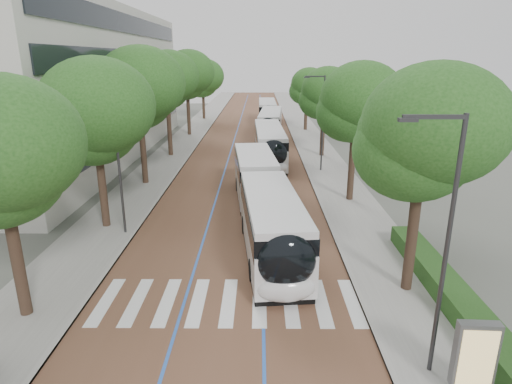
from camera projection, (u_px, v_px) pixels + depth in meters
ground at (222, 316)px, 16.41m from camera, size 160.00×160.00×0.00m
road at (248, 135)px, 54.55m from camera, size 11.00×140.00×0.02m
sidewalk_left at (190, 135)px, 54.59m from camera, size 4.00×140.00×0.12m
sidewalk_right at (307, 135)px, 54.48m from camera, size 4.00×140.00×0.12m
kerb_left at (204, 135)px, 54.58m from camera, size 0.20×140.00×0.14m
kerb_right at (292, 135)px, 54.50m from camera, size 0.20×140.00×0.14m
zebra_crossing at (229, 302)px, 17.35m from camera, size 10.55×3.60×0.01m
lane_line_left at (236, 135)px, 54.56m from camera, size 0.12×126.00×0.01m
lane_line_right at (261, 135)px, 54.54m from camera, size 0.12×126.00×0.01m
office_building at (43, 85)px, 41.15m from camera, size 18.11×40.00×14.00m
hedge at (461, 306)px, 16.18m from camera, size 1.20×14.00×0.80m
streetlight_near at (443, 231)px, 12.05m from camera, size 1.82×0.20×8.00m
streetlight_far at (321, 116)px, 35.89m from camera, size 1.82×0.20×8.00m
lamp_post_left at (119, 163)px, 22.84m from camera, size 0.14×0.14×8.00m
trees_left at (163, 89)px, 39.62m from camera, size 6.45×60.85×9.90m
trees_right at (340, 102)px, 33.30m from camera, size 5.46×47.12×8.84m
lead_bus at (264, 201)px, 24.50m from camera, size 4.25×18.55×3.20m
bus_queued_0 at (270, 145)px, 40.14m from camera, size 2.92×12.47×3.20m
bus_queued_1 at (270, 124)px, 52.87m from camera, size 3.34×12.54×3.20m
bus_queued_2 at (267, 112)px, 65.03m from camera, size 2.59×12.41×3.20m
ad_panel at (474, 358)px, 12.04m from camera, size 1.19×0.48×2.43m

